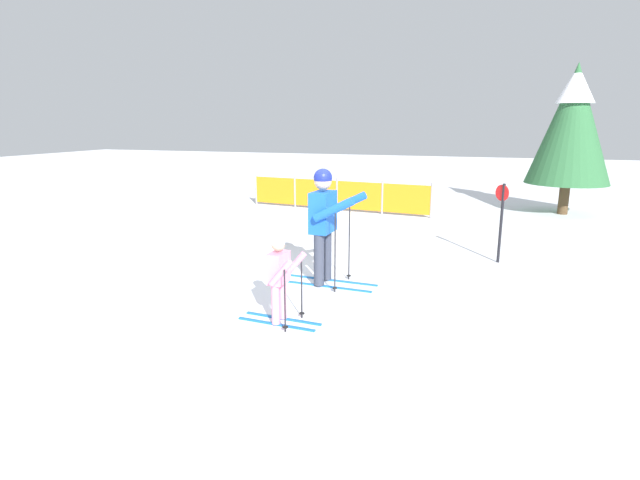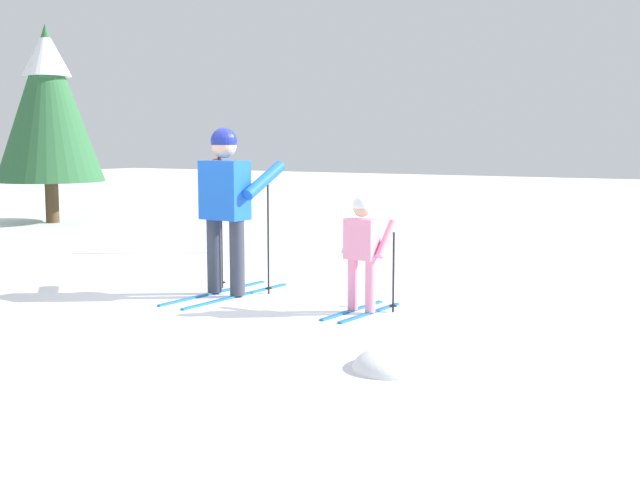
{
  "view_description": "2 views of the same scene",
  "coord_description": "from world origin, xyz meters",
  "px_view_note": "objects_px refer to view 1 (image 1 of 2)",
  "views": [
    {
      "loc": [
        2.52,
        -6.92,
        2.42
      ],
      "look_at": [
        0.48,
        -0.77,
        0.88
      ],
      "focal_mm": 28.0,
      "sensor_mm": 36.0,
      "label": 1
    },
    {
      "loc": [
        -6.36,
        -5.09,
        1.61
      ],
      "look_at": [
        0.16,
        -1.18,
        0.67
      ],
      "focal_mm": 45.0,
      "sensor_mm": 36.0,
      "label": 2
    }
  ],
  "objects_px": {
    "safety_fence": "(337,194)",
    "trail_marker": "(501,214)",
    "skier_adult": "(325,216)",
    "conifer_far": "(572,122)",
    "skier_child": "(280,273)"
  },
  "relations": [
    {
      "from": "skier_child",
      "to": "safety_fence",
      "type": "bearing_deg",
      "value": 105.86
    },
    {
      "from": "safety_fence",
      "to": "skier_adult",
      "type": "bearing_deg",
      "value": -75.21
    },
    {
      "from": "skier_adult",
      "to": "trail_marker",
      "type": "bearing_deg",
      "value": 42.63
    },
    {
      "from": "skier_adult",
      "to": "safety_fence",
      "type": "distance_m",
      "value": 6.47
    },
    {
      "from": "skier_child",
      "to": "conifer_far",
      "type": "xyz_separation_m",
      "value": [
        4.3,
        9.27,
        1.76
      ]
    },
    {
      "from": "safety_fence",
      "to": "conifer_far",
      "type": "bearing_deg",
      "value": 13.41
    },
    {
      "from": "safety_fence",
      "to": "trail_marker",
      "type": "relative_size",
      "value": 3.8
    },
    {
      "from": "skier_child",
      "to": "conifer_far",
      "type": "distance_m",
      "value": 10.37
    },
    {
      "from": "skier_child",
      "to": "skier_adult",
      "type": "bearing_deg",
      "value": 92.72
    },
    {
      "from": "safety_fence",
      "to": "trail_marker",
      "type": "distance_m",
      "value": 5.9
    },
    {
      "from": "conifer_far",
      "to": "skier_child",
      "type": "bearing_deg",
      "value": -114.91
    },
    {
      "from": "skier_adult",
      "to": "conifer_far",
      "type": "relative_size",
      "value": 0.45
    },
    {
      "from": "skier_adult",
      "to": "skier_child",
      "type": "height_order",
      "value": "skier_adult"
    },
    {
      "from": "skier_adult",
      "to": "conifer_far",
      "type": "bearing_deg",
      "value": 64.04
    },
    {
      "from": "safety_fence",
      "to": "trail_marker",
      "type": "height_order",
      "value": "trail_marker"
    }
  ]
}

